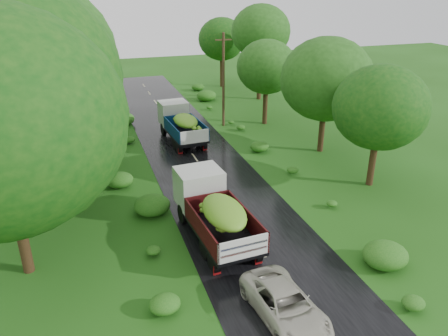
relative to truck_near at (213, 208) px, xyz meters
name	(u,v)px	position (x,y,z in m)	size (l,w,h in m)	color
ground	(298,303)	(1.74, -5.75, -1.56)	(120.00, 120.00, 0.00)	#1B4A0F
road	(251,237)	(1.74, -0.75, -1.55)	(6.50, 80.00, 0.02)	black
road_lines	(244,227)	(1.74, 0.25, -1.54)	(0.12, 69.60, 0.00)	#BFB78C
truck_near	(213,208)	(0.00, 0.00, 0.00)	(2.80, 6.73, 2.77)	black
truck_far	(180,122)	(1.65, 14.12, -0.06)	(2.66, 6.45, 2.65)	black
car	(285,305)	(0.88, -6.33, -0.94)	(2.00, 4.34, 1.21)	beige
utility_pole	(223,79)	(5.99, 16.63, 2.45)	(1.37, 0.23, 7.80)	#382616
trees_left	(30,60)	(-8.34, 14.30, 5.20)	(5.91, 35.23, 9.37)	black
trees_right	(281,60)	(10.93, 16.16, 3.90)	(6.06, 31.59, 8.43)	black
shrubs	(202,163)	(1.74, 8.25, -1.21)	(11.90, 44.00, 0.70)	#195C16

